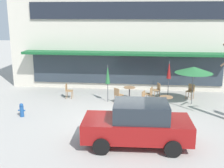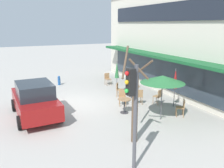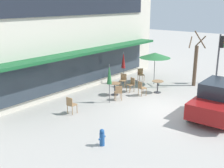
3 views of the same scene
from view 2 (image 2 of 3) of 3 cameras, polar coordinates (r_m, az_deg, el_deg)
The scene contains 17 objects.
ground_plane at distance 14.03m, azimuth -8.58°, elevation -4.78°, with size 80.00×80.00×0.00m, color #ADA8A0.
building_facade at distance 18.71m, azimuth 22.11°, elevation 10.52°, with size 16.04×9.10×7.31m.
cafe_table_near_wall at distance 14.95m, azimuth 5.38°, elevation -1.42°, with size 0.70×0.70×0.76m.
cafe_table_streetside at distance 12.40m, azimuth 3.01°, elevation -4.69°, with size 0.70×0.70×0.76m.
patio_umbrella_green_folded at distance 11.35m, azimuth 12.06°, elevation 1.14°, with size 2.10×2.10×2.20m.
patio_umbrella_cream_folded at distance 15.48m, azimuth 1.18°, elevation 3.42°, with size 0.28×0.28×2.20m.
patio_umbrella_corner_open at distance 13.43m, azimuth 14.99°, elevation 1.25°, with size 0.28×0.28×2.20m.
cafe_chair_0 at distance 15.12m, azimuth 1.64°, elevation -1.14°, with size 0.56×0.56×0.89m.
cafe_chair_1 at distance 18.11m, azimuth -1.09°, elevation 1.45°, with size 0.42×0.42×0.89m.
cafe_chair_2 at distance 13.93m, azimuth 11.12°, elevation -2.76°, with size 0.51×0.51×0.89m.
cafe_chair_3 at distance 13.55m, azimuth 2.53°, elevation -2.98°, with size 0.52×0.52×0.89m.
cafe_chair_4 at distance 13.77m, azimuth 6.51°, elevation -2.78°, with size 0.50×0.50×0.89m.
cafe_chair_5 at distance 12.40m, azimuth 16.40°, elevation -5.22°, with size 0.56×0.56×0.89m.
parked_sedan at distance 12.40m, azimuth -18.03°, elevation -3.62°, with size 4.26×2.13×1.76m.
street_tree at distance 9.12m, azimuth 5.50°, elevation -4.81°, with size 1.09×1.18×3.74m.
traffic_light_pole at distance 7.08m, azimuth 5.01°, elevation -4.22°, with size 0.26×0.44×3.40m.
fire_hydrant at distance 18.53m, azimuth -12.61°, elevation 0.85°, with size 0.36×0.20×0.71m.
Camera 2 is at (12.75, -3.70, 4.53)m, focal length 38.00 mm.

